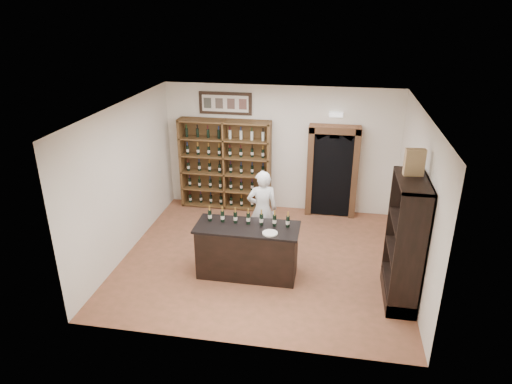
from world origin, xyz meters
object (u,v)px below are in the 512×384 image
wine_crate (414,162)px  side_cabinet (404,260)px  wine_shelf (226,164)px  shopkeeper (262,210)px  counter_bottle_0 (210,215)px  tasting_counter (247,251)px

wine_crate → side_cabinet: bearing=-86.7°
wine_shelf → shopkeeper: (1.20, -1.88, -0.26)m
side_cabinet → counter_bottle_0: bearing=173.3°
side_cabinet → wine_crate: size_ratio=5.07×
tasting_counter → wine_shelf: bearing=110.6°
wine_shelf → shopkeeper: size_ratio=1.31×
wine_shelf → tasting_counter: size_ratio=1.17×
wine_shelf → tasting_counter: bearing=-69.4°
wine_shelf → counter_bottle_0: size_ratio=7.33×
side_cabinet → shopkeeper: (-2.62, 1.35, 0.09)m
wine_shelf → tasting_counter: 3.19m
counter_bottle_0 → wine_crate: 3.67m
wine_shelf → shopkeeper: wine_shelf is taller
side_cabinet → wine_shelf: bearing=139.8°
tasting_counter → side_cabinet: 2.75m
shopkeeper → wine_crate: bearing=140.9°
shopkeeper → tasting_counter: bearing=69.4°
tasting_counter → counter_bottle_0: size_ratio=6.27×
shopkeeper → wine_crate: size_ratio=3.89×
wine_shelf → side_cabinet: size_ratio=1.00×
wine_shelf → tasting_counter: (1.10, -2.93, -0.61)m
counter_bottle_0 → shopkeeper: shopkeeper is taller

